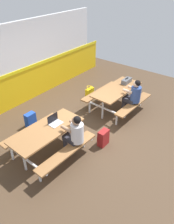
# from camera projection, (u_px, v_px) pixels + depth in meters

# --- Properties ---
(ground_plane) EXTENTS (10.00, 10.00, 0.02)m
(ground_plane) POSITION_uv_depth(u_px,v_px,m) (89.00, 129.00, 6.39)
(ground_plane) COLOR #4C3826
(accent_backdrop) EXTENTS (8.00, 0.14, 2.60)m
(accent_backdrop) POSITION_uv_depth(u_px,v_px,m) (22.00, 66.00, 7.09)
(accent_backdrop) COLOR yellow
(accent_backdrop) RESTS_ON ground
(picnic_table_left) EXTENTS (1.83, 1.62, 0.74)m
(picnic_table_left) POSITION_uv_depth(u_px,v_px,m) (48.00, 135.00, 5.23)
(picnic_table_left) COLOR #9E6B3D
(picnic_table_left) RESTS_ON ground
(picnic_table_right) EXTENTS (1.83, 1.62, 0.74)m
(picnic_table_right) POSITION_uv_depth(u_px,v_px,m) (117.00, 93.00, 6.96)
(picnic_table_right) COLOR #9E6B3D
(picnic_table_right) RESTS_ON ground
(student_nearer) EXTENTS (0.37, 0.53, 1.21)m
(student_nearer) POSITION_uv_depth(u_px,v_px,m) (75.00, 133.00, 5.09)
(student_nearer) COLOR #2D2D38
(student_nearer) RESTS_ON ground
(student_further) EXTENTS (0.37, 0.53, 1.21)m
(student_further) POSITION_uv_depth(u_px,v_px,m) (133.00, 95.00, 6.61)
(student_further) COLOR #2D2D38
(student_further) RESTS_ON ground
(laptop_silver) EXTENTS (0.33, 0.23, 0.22)m
(laptop_silver) POSITION_uv_depth(u_px,v_px,m) (55.00, 122.00, 5.32)
(laptop_silver) COLOR silver
(laptop_silver) RESTS_ON picnic_table_left
(toolbox_grey) EXTENTS (0.40, 0.18, 0.18)m
(toolbox_grey) POSITION_uv_depth(u_px,v_px,m) (127.00, 81.00, 7.18)
(toolbox_grey) COLOR #595B60
(toolbox_grey) RESTS_ON picnic_table_right
(backpack_dark) EXTENTS (0.30, 0.22, 0.44)m
(backpack_dark) POSITION_uv_depth(u_px,v_px,m) (103.00, 138.00, 5.70)
(backpack_dark) COLOR maroon
(backpack_dark) RESTS_ON ground
(tote_bag_bright) EXTENTS (0.34, 0.21, 0.43)m
(tote_bag_bright) POSITION_uv_depth(u_px,v_px,m) (90.00, 93.00, 7.80)
(tote_bag_bright) COLOR yellow
(tote_bag_bright) RESTS_ON ground
(satchel_spare) EXTENTS (0.30, 0.22, 0.44)m
(satchel_spare) POSITION_uv_depth(u_px,v_px,m) (30.00, 120.00, 6.37)
(satchel_spare) COLOR #1E47B2
(satchel_spare) RESTS_ON ground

